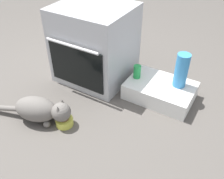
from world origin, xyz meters
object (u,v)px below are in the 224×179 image
(food_bowl, at_px, (64,121))
(cat, at_px, (40,110))
(water_bottle, at_px, (181,70))
(oven, at_px, (95,44))
(soda_can, at_px, (137,72))
(pantry_cabinet, at_px, (160,91))

(food_bowl, distance_m, cat, 0.21)
(water_bottle, bearing_deg, cat, -135.10)
(food_bowl, xyz_separation_m, water_bottle, (0.64, 0.77, 0.26))
(oven, relative_size, soda_can, 5.90)
(oven, relative_size, pantry_cabinet, 1.23)
(food_bowl, distance_m, soda_can, 0.76)
(pantry_cabinet, bearing_deg, food_bowl, -125.81)
(cat, bearing_deg, food_bowl, 0.00)
(pantry_cabinet, xyz_separation_m, water_bottle, (0.14, 0.06, 0.22))
(oven, bearing_deg, cat, -90.91)
(oven, xyz_separation_m, soda_can, (0.45, -0.01, -0.15))
(cat, distance_m, soda_can, 0.88)
(food_bowl, relative_size, soda_can, 1.15)
(pantry_cabinet, relative_size, cat, 0.83)
(pantry_cabinet, xyz_separation_m, food_bowl, (-0.51, -0.71, -0.04))
(pantry_cabinet, bearing_deg, water_bottle, 24.23)
(food_bowl, relative_size, water_bottle, 0.46)
(pantry_cabinet, distance_m, food_bowl, 0.87)
(food_bowl, bearing_deg, pantry_cabinet, 54.19)
(oven, bearing_deg, soda_can, -1.59)
(pantry_cabinet, height_order, soda_can, soda_can)
(cat, height_order, soda_can, soda_can)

